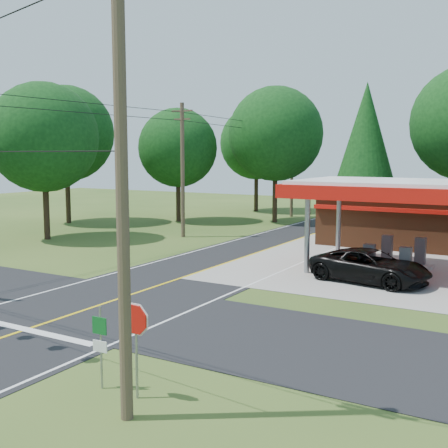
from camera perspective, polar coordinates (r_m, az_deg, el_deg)
The scene contains 13 objects.
ground at distance 23.90m, azimuth -12.83°, elevation -8.18°, with size 120.00×120.00×0.00m, color #32501C.
main_highway at distance 23.90m, azimuth -12.83°, elevation -8.16°, with size 8.00×120.00×0.02m, color black.
cross_road at distance 23.89m, azimuth -12.83°, elevation -8.15°, with size 70.00×7.00×0.02m, color black.
lane_center_yellow at distance 23.89m, azimuth -12.84°, elevation -8.12°, with size 0.15×110.00×0.00m, color yellow.
gas_canopy at distance 30.60m, azimuth 17.27°, elevation 3.11°, with size 10.60×7.40×4.88m.
convenience_store at distance 40.40m, azimuth 21.74°, elevation 0.47°, with size 16.40×7.55×3.80m.
utility_pole_near_right at distance 12.85m, azimuth -10.37°, elevation 5.78°, with size 1.80×0.30×11.50m.
utility_pole_far_left at distance 42.17m, azimuth -4.23°, elevation 5.69°, with size 1.80×0.30×10.00m.
utility_pole_north at distance 56.40m, azimuth 6.92°, elevation 5.55°, with size 0.30×0.30×9.50m.
treeline_backdrop at distance 43.47m, azimuth 10.12°, elevation 8.66°, with size 70.27×51.59×13.30m.
suv_car at distance 28.28m, azimuth 14.64°, elevation -4.19°, with size 5.77×5.77×1.60m, color black.
octagonal_stop_sign at distance 14.58m, azimuth -8.97°, elevation -10.29°, with size 0.88×0.12×2.53m.
route_sign_post at distance 15.50m, azimuth -12.46°, elevation -11.42°, with size 0.46×0.09×2.26m.
Camera 1 is at (15.86, -16.76, 6.23)m, focal length 45.00 mm.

